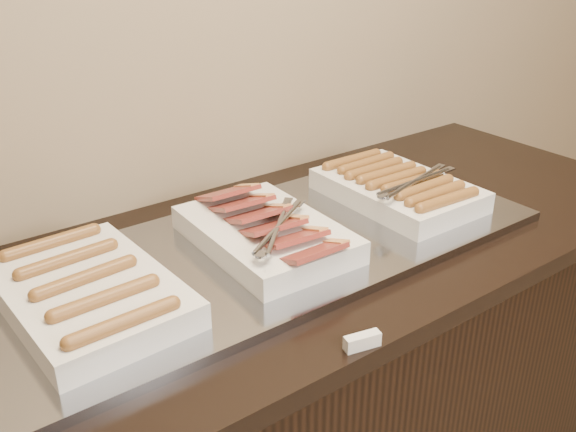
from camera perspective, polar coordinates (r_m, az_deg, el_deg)
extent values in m
cube|color=black|center=(1.64, -1.36, -17.75)|extent=(2.00, 0.70, 0.86)
cube|color=black|center=(1.37, -1.55, -3.90)|extent=(2.06, 0.76, 0.04)
cube|color=#9497A1|center=(1.35, -1.85, -2.89)|extent=(1.20, 0.50, 0.02)
cube|color=silver|center=(1.19, -17.37, -6.57)|extent=(0.28, 0.40, 0.05)
cylinder|color=olive|center=(1.04, -14.44, -9.14)|extent=(0.17, 0.03, 0.03)
cylinder|color=olive|center=(1.10, -15.98, -7.03)|extent=(0.17, 0.03, 0.03)
cylinder|color=olive|center=(1.17, -17.60, -5.25)|extent=(0.18, 0.04, 0.03)
cylinder|color=olive|center=(1.24, -19.02, -3.65)|extent=(0.18, 0.04, 0.03)
cylinder|color=olive|center=(1.31, -20.29, -2.22)|extent=(0.17, 0.03, 0.03)
cube|color=silver|center=(1.33, -2.02, -1.62)|extent=(0.26, 0.38, 0.05)
cube|color=#974530|center=(1.21, 1.95, -3.21)|extent=(0.13, 0.09, 0.04)
cube|color=#974530|center=(1.25, 0.40, -1.97)|extent=(0.13, 0.10, 0.04)
cube|color=#974530|center=(1.29, -1.48, -0.96)|extent=(0.13, 0.10, 0.04)
cube|color=#974530|center=(1.34, -2.74, 0.16)|extent=(0.13, 0.09, 0.04)
cube|color=#974530|center=(1.39, -4.14, 1.13)|extent=(0.13, 0.10, 0.04)
cube|color=#974530|center=(1.43, -5.36, 2.07)|extent=(0.13, 0.09, 0.04)
cube|color=silver|center=(1.56, 9.70, 2.27)|extent=(0.25, 0.38, 0.05)
cylinder|color=olive|center=(1.45, 14.00, 1.39)|extent=(0.17, 0.03, 0.03)
cylinder|color=olive|center=(1.48, 12.98, 1.94)|extent=(0.17, 0.03, 0.03)
cylinder|color=olive|center=(1.51, 12.04, 2.48)|extent=(0.17, 0.03, 0.03)
cylinder|color=olive|center=(1.53, 11.03, 2.97)|extent=(0.17, 0.04, 0.03)
cylinder|color=olive|center=(1.55, 9.62, 3.31)|extent=(0.17, 0.03, 0.03)
cylinder|color=olive|center=(1.58, 8.76, 3.80)|extent=(0.17, 0.03, 0.03)
cylinder|color=olive|center=(1.60, 7.67, 4.19)|extent=(0.17, 0.03, 0.03)
cylinder|color=olive|center=(1.63, 6.99, 4.67)|extent=(0.17, 0.03, 0.03)
cylinder|color=olive|center=(1.65, 5.73, 4.98)|extent=(0.17, 0.03, 0.03)
cube|color=silver|center=(1.08, 6.61, -10.99)|extent=(0.07, 0.03, 0.03)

